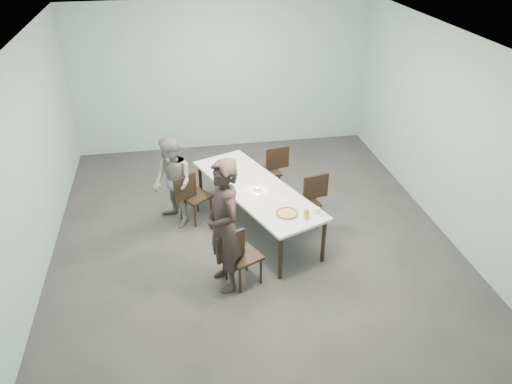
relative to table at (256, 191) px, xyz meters
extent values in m
plane|color=#333335|center=(-0.11, -0.23, -0.69)|extent=(7.00, 7.00, 0.00)
cube|color=#9CC1C5|center=(-0.11, 3.27, 0.81)|extent=(6.00, 0.02, 3.00)
cube|color=#9CC1C5|center=(-0.11, -3.73, 0.81)|extent=(6.00, 0.02, 3.00)
cube|color=#9CC1C5|center=(-3.11, -0.23, 0.81)|extent=(0.02, 7.00, 3.00)
cube|color=#9CC1C5|center=(2.89, -0.23, 0.81)|extent=(0.02, 7.00, 3.00)
cube|color=white|center=(-0.11, -0.23, 2.31)|extent=(6.00, 7.00, 0.02)
cube|color=white|center=(0.00, 0.00, 0.04)|extent=(1.79, 2.75, 0.04)
cylinder|color=black|center=(0.10, -1.27, -0.34)|extent=(0.06, 0.06, 0.71)
cylinder|color=black|center=(-0.79, 1.00, -0.34)|extent=(0.06, 0.06, 0.71)
cylinder|color=black|center=(0.79, -1.00, -0.34)|extent=(0.06, 0.06, 0.71)
cylinder|color=black|center=(-0.10, 1.27, -0.34)|extent=(0.06, 0.06, 0.71)
cube|color=black|center=(-0.40, -1.24, -0.26)|extent=(0.56, 0.56, 0.04)
cube|color=black|center=(-0.57, -1.32, -0.02)|extent=(0.40, 0.22, 0.40)
cylinder|color=black|center=(-0.48, -1.47, -0.49)|extent=(0.04, 0.04, 0.41)
cylinder|color=black|center=(-0.63, -1.16, -0.49)|extent=(0.04, 0.04, 0.41)
cylinder|color=black|center=(-0.18, -1.32, -0.49)|extent=(0.04, 0.04, 0.41)
cylinder|color=black|center=(-0.32, -1.01, -0.49)|extent=(0.04, 0.04, 0.41)
cube|color=black|center=(-0.92, 0.45, -0.26)|extent=(0.59, 0.59, 0.04)
cube|color=black|center=(-1.07, 0.34, -0.02)|extent=(0.36, 0.28, 0.40)
cylinder|color=black|center=(-0.95, 0.21, -0.49)|extent=(0.04, 0.04, 0.41)
cylinder|color=black|center=(-1.15, 0.48, -0.49)|extent=(0.04, 0.04, 0.41)
cylinder|color=black|center=(-0.68, 0.41, -0.49)|extent=(0.04, 0.04, 0.41)
cylinder|color=black|center=(-0.88, 0.68, -0.49)|extent=(0.04, 0.04, 0.41)
cube|color=black|center=(0.76, -0.03, -0.26)|extent=(0.49, 0.49, 0.04)
cube|color=black|center=(0.95, 0.00, -0.02)|extent=(0.42, 0.12, 0.40)
cylinder|color=black|center=(0.90, 0.17, -0.49)|extent=(0.04, 0.04, 0.41)
cylinder|color=black|center=(0.96, -0.17, -0.49)|extent=(0.04, 0.04, 0.41)
cylinder|color=black|center=(0.56, 0.10, -0.49)|extent=(0.04, 0.04, 0.41)
cylinder|color=black|center=(0.63, -0.23, -0.49)|extent=(0.04, 0.04, 0.41)
cube|color=black|center=(0.39, 1.08, -0.26)|extent=(0.48, 0.48, 0.04)
cube|color=black|center=(0.57, 1.11, -0.02)|extent=(0.42, 0.10, 0.40)
cylinder|color=black|center=(0.53, 1.27, -0.49)|extent=(0.04, 0.04, 0.41)
cylinder|color=black|center=(0.58, 0.94, -0.49)|extent=(0.04, 0.04, 0.41)
cylinder|color=black|center=(0.19, 1.22, -0.49)|extent=(0.04, 0.04, 0.41)
cylinder|color=black|center=(0.24, 0.89, -0.49)|extent=(0.04, 0.04, 0.41)
imported|color=black|center=(-0.64, -1.24, 0.24)|extent=(0.61, 0.77, 1.87)
imported|color=gray|center=(-1.26, 0.40, 0.05)|extent=(0.83, 0.90, 1.48)
cylinder|color=white|center=(0.29, -0.83, 0.06)|extent=(0.34, 0.34, 0.01)
cylinder|color=#E6C983|center=(0.29, -0.83, 0.08)|extent=(0.30, 0.30, 0.01)
torus|color=brown|center=(0.29, -0.83, 0.08)|extent=(0.32, 0.32, 0.03)
cylinder|color=white|center=(0.31, -0.47, 0.06)|extent=(0.18, 0.18, 0.01)
cylinder|color=gold|center=(0.52, -0.98, 0.13)|extent=(0.08, 0.08, 0.15)
cylinder|color=silver|center=(0.70, -0.88, 0.10)|extent=(0.08, 0.08, 0.09)
cylinder|color=silver|center=(0.00, -0.08, 0.07)|extent=(0.06, 0.06, 0.03)
cylinder|color=orange|center=(0.00, -0.08, 0.10)|extent=(0.04, 0.04, 0.01)
cylinder|color=gold|center=(-0.26, 0.69, 0.10)|extent=(0.07, 0.07, 0.08)
cube|color=silver|center=(-0.45, 0.82, 0.06)|extent=(0.36, 0.31, 0.01)
camera|label=1|loc=(-1.17, -6.52, 3.80)|focal=35.00mm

